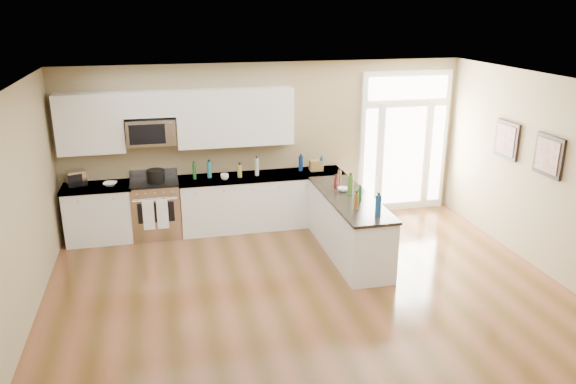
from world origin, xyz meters
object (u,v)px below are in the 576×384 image
Objects in this scene: stockpot at (156,176)px; toaster_oven at (76,178)px; peninsula_cabinet at (349,228)px; kitchen_range at (156,208)px.

toaster_oven is (-1.24, 0.14, 0.00)m from stockpot.
toaster_oven is (-4.10, 1.54, 0.63)m from peninsula_cabinet.
kitchen_range is 3.76× the size of toaster_oven.
peninsula_cabinet is 7.98× the size of stockpot.
stockpot is (-2.86, 1.40, 0.63)m from peninsula_cabinet.
stockpot is 1.01× the size of toaster_oven.
kitchen_range is 1.35m from toaster_oven.
kitchen_range is at bearing 122.92° from stockpot.
toaster_oven reaches higher than peninsula_cabinet.
toaster_oven is at bearing 175.52° from kitchen_range.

